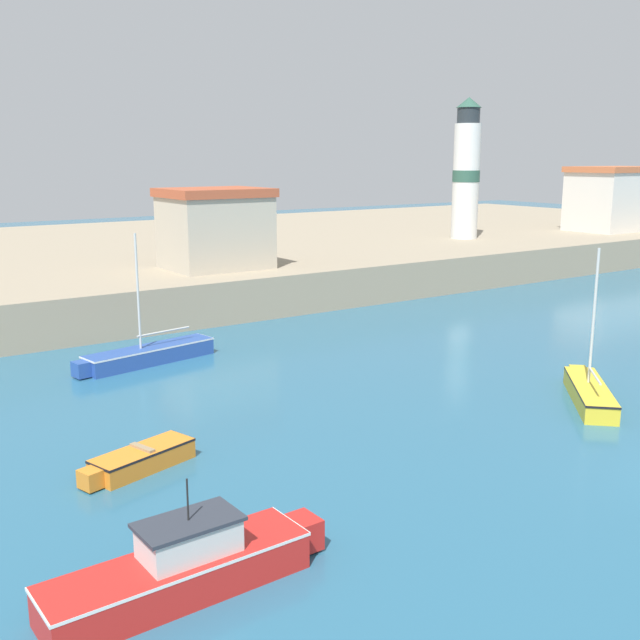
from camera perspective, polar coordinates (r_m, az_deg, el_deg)
The scene contains 8 objects.
quay_seawall at distance 58.79m, azimuth -14.47°, elevation 4.48°, with size 120.00×40.00×2.35m, color gray.
dinghy_orange_0 at distance 22.38m, azimuth -13.57°, elevation -10.26°, with size 3.63×1.94×0.68m.
motorboat_red_1 at distance 16.37m, azimuth -10.19°, elevation -18.00°, with size 6.27×1.70×2.48m.
sailboat_blue_2 at distance 33.34m, azimuth -13.01°, elevation -2.55°, with size 6.56×2.31×5.69m.
sailboat_yellow_4 at distance 29.19m, azimuth 19.82°, elevation -5.14°, with size 4.39×4.49×5.64m.
lighthouse at distance 61.67m, azimuth 11.08°, elevation 11.04°, with size 2.15×2.15×11.01m.
harbor_shed_near_wharf at distance 72.52m, azimuth 21.49°, elevation 8.63°, with size 8.22×5.33×5.63m.
harbor_shed_mid_row at distance 44.69m, azimuth -7.99°, elevation 6.96°, with size 5.89×4.92×4.67m.
Camera 1 is at (-19.85, -8.95, 8.79)m, focal length 42.00 mm.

